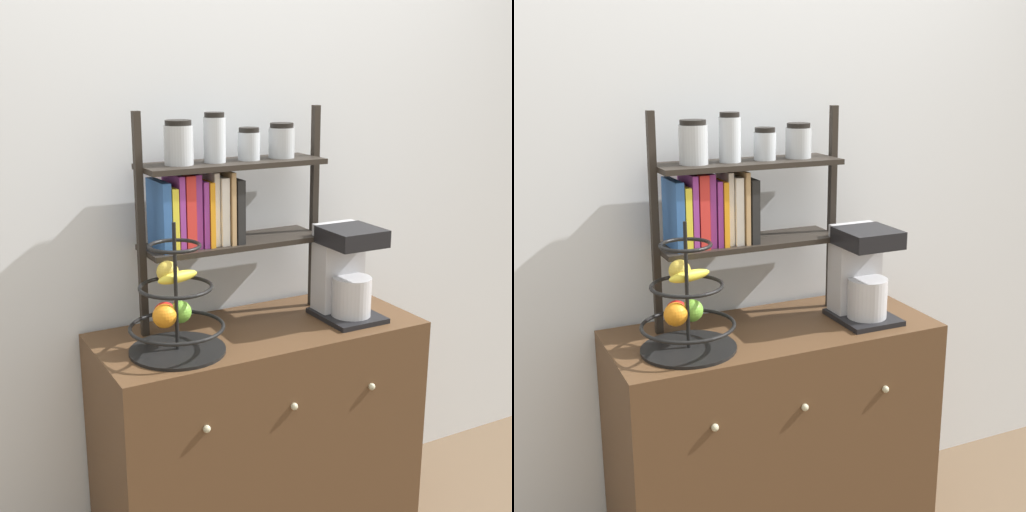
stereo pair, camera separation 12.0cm
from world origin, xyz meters
TOP-DOWN VIEW (x-y plane):
  - wall_back at (0.00, 0.52)m, footprint 7.00×0.05m
  - sideboard at (0.00, 0.24)m, footprint 1.12×0.49m
  - coffee_maker at (0.33, 0.20)m, footprint 0.20×0.24m
  - fruit_stand at (-0.33, 0.19)m, footprint 0.31×0.31m
  - shelf_hutch at (-0.11, 0.36)m, footprint 0.68×0.20m

SIDE VIEW (x-z plane):
  - sideboard at x=0.00m, z-range 0.00..0.85m
  - fruit_stand at x=-0.33m, z-range 0.77..1.19m
  - coffee_maker at x=0.33m, z-range 0.85..1.18m
  - wall_back at x=0.00m, z-range 0.00..2.60m
  - shelf_hutch at x=-0.11m, z-range 0.93..1.67m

